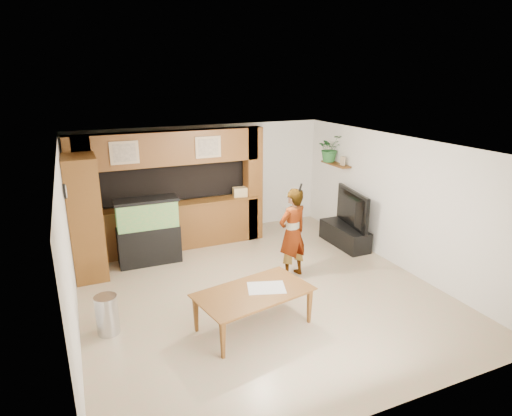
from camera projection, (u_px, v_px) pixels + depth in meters
name	position (u px, v px, depth m)	size (l,w,h in m)	color
floor	(258.00, 289.00, 7.71)	(6.50, 6.50, 0.00)	tan
ceiling	(258.00, 146.00, 6.93)	(6.50, 6.50, 0.00)	white
wall_back	(203.00, 180.00, 10.16)	(6.00, 6.00, 0.00)	silver
wall_left	(68.00, 248.00, 6.18)	(6.50, 6.50, 0.00)	silver
wall_right	(396.00, 201.00, 8.46)	(6.50, 6.50, 0.00)	silver
partition	(169.00, 190.00, 9.26)	(4.20, 0.99, 2.60)	brown
wall_clock	(65.00, 191.00, 6.89)	(0.05, 0.25, 0.25)	black
wall_shelf	(336.00, 164.00, 9.99)	(0.25, 0.90, 0.04)	brown
pantry_cabinet	(85.00, 217.00, 7.95)	(0.58, 0.95, 2.32)	brown
trash_can	(107.00, 315.00, 6.32)	(0.33, 0.33, 0.61)	#B2B2B7
aquarium	(148.00, 232.00, 8.62)	(1.23, 0.46, 1.37)	black
tv_stand	(345.00, 235.00, 9.66)	(0.50, 1.35, 0.45)	black
television	(346.00, 209.00, 9.47)	(1.42, 0.19, 0.82)	black
photo_frame	(343.00, 161.00, 9.72)	(0.03, 0.15, 0.21)	tan
potted_plant	(330.00, 148.00, 10.09)	(0.57, 0.50, 0.64)	#265F2B
person	(292.00, 233.00, 7.98)	(0.63, 0.42, 1.73)	#9E8256
microphone	(300.00, 187.00, 7.59)	(0.04, 0.04, 0.17)	black
dining_table	(255.00, 310.00, 6.45)	(1.72, 0.96, 0.60)	brown
newspaper_a	(266.00, 288.00, 6.48)	(0.56, 0.41, 0.01)	silver
counter_box	(240.00, 192.00, 9.75)	(0.31, 0.21, 0.21)	tan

